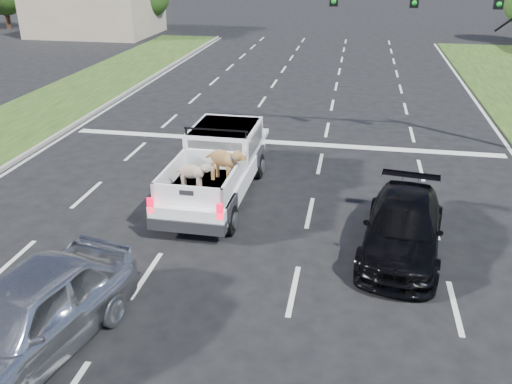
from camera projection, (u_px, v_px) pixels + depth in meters
ground at (218, 283)px, 12.52m from camera, size 160.00×160.00×0.00m
road_markings at (265, 175)px, 18.39m from camera, size 17.75×60.00×0.01m
curb_left at (13, 162)px, 19.36m from camera, size 0.15×60.00×0.14m
traffic_signal at (489, 21)px, 18.78m from camera, size 9.11×0.31×7.00m
building_left at (95, 8)px, 47.15m from camera, size 10.00×8.00×4.40m
pickup_truck at (217, 165)px, 16.50m from camera, size 2.29×5.81×2.17m
silver_sedan at (25, 318)px, 9.96m from camera, size 3.02×5.33×1.71m
black_coupe at (403, 228)px, 13.53m from camera, size 2.50×4.86×1.35m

